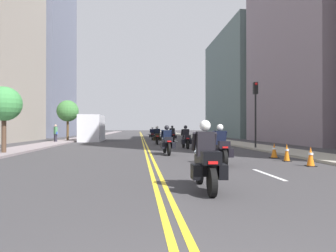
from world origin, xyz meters
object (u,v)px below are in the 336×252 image
motorcycle_6 (152,135)px  traffic_light_near (255,103)px  motorcycle_2 (167,142)px  parked_truck (93,129)px  traffic_cone_2 (274,151)px  street_tree_1 (4,104)px  traffic_cone_0 (311,156)px  motorcycle_5 (172,135)px  pedestrian_0 (56,133)px  traffic_cone_1 (287,152)px  street_tree_0 (68,111)px  motorcycle_4 (157,137)px  motorcycle_0 (206,162)px  motorcycle_3 (186,139)px  motorcycle_1 (221,148)px

motorcycle_6 → traffic_light_near: size_ratio=0.47×
motorcycle_2 → parked_truck: 19.24m
traffic_cone_2 → street_tree_1: street_tree_1 is taller
traffic_light_near → traffic_cone_0: bearing=-98.8°
motorcycle_5 → pedestrian_0: bearing=-175.8°
street_tree_1 → parked_truck: size_ratio=0.57×
traffic_cone_1 → traffic_cone_2: size_ratio=1.07×
traffic_light_near → parked_truck: size_ratio=0.70×
street_tree_0 → parked_truck: size_ratio=0.68×
traffic_cone_0 → street_tree_0: size_ratio=0.17×
motorcycle_4 → traffic_cone_0: motorcycle_4 is taller
traffic_cone_2 → street_tree_0: 24.99m
motorcycle_0 → motorcycle_5: bearing=87.1°
motorcycle_3 → parked_truck: size_ratio=0.32×
motorcycle_6 → motorcycle_2: bearing=-88.9°
motorcycle_0 → motorcycle_3: bearing=84.6°
motorcycle_6 → traffic_cone_2: (4.88, -22.50, -0.27)m
traffic_cone_0 → pedestrian_0: bearing=126.1°
traffic_cone_0 → parked_truck: 26.33m
motorcycle_1 → street_tree_1: bearing=154.4°
motorcycle_0 → street_tree_1: 13.86m
motorcycle_0 → motorcycle_1: 5.21m
street_tree_1 → pedestrian_0: bearing=93.1°
motorcycle_1 → motorcycle_5: size_ratio=0.98×
motorcycle_2 → traffic_cone_1: (4.86, -3.83, -0.28)m
motorcycle_0 → motorcycle_2: bearing=91.6°
street_tree_0 → pedestrian_0: bearing=-94.3°
motorcycle_3 → traffic_cone_2: motorcycle_3 is taller
traffic_cone_2 → street_tree_1: 14.28m
motorcycle_2 → motorcycle_6: 20.15m
motorcycle_2 → traffic_light_near: bearing=26.8°
traffic_cone_1 → traffic_cone_2: bearing=86.3°
motorcycle_3 → parked_truck: bearing=119.4°
motorcycle_2 → motorcycle_3: (1.78, 4.98, -0.00)m
pedestrian_0 → traffic_light_near: bearing=14.5°
motorcycle_4 → motorcycle_6: bearing=89.8°
traffic_cone_1 → street_tree_0: (-14.07, 21.86, 2.88)m
parked_truck → traffic_cone_2: bearing=-60.6°
street_tree_0 → parked_truck: (2.67, 0.05, -1.99)m
traffic_cone_2 → street_tree_0: size_ratio=0.16×
motorcycle_2 → street_tree_0: bearing=113.7°
motorcycle_0 → motorcycle_6: 29.87m
motorcycle_0 → traffic_light_near: size_ratio=0.48×
motorcycle_4 → street_tree_1: street_tree_1 is taller
motorcycle_5 → pedestrian_0: pedestrian_0 is taller
motorcycle_1 → motorcycle_6: bearing=96.2°
motorcycle_1 → motorcycle_6: 24.98m
street_tree_0 → traffic_cone_0: bearing=-59.1°
motorcycle_1 → traffic_cone_2: size_ratio=3.09×
motorcycle_0 → motorcycle_6: bearing=91.3°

